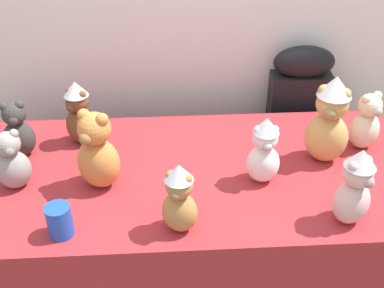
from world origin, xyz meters
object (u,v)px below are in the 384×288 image
Objects in this scene: teddy_bear_cream at (366,123)px; party_cup_blue at (60,221)px; teddy_bear_caramel at (179,199)px; teddy_bear_snow at (264,151)px; teddy_bear_honey at (329,121)px; teddy_bear_charcoal at (18,131)px; teddy_bear_ginger at (97,152)px; display_table at (192,241)px; teddy_bear_chestnut at (79,113)px; instrument_case at (293,139)px; teddy_bear_ash at (12,162)px; teddy_bear_blush at (355,188)px.

party_cup_blue is at bearing 176.58° from teddy_bear_cream.
teddy_bear_cream is 0.95× the size of teddy_bear_caramel.
party_cup_blue is (-0.68, -0.23, -0.07)m from teddy_bear_snow.
teddy_bear_honey is 1.50× the size of teddy_bear_charcoal.
teddy_bear_ginger is 1.25× the size of teddy_bear_cream.
display_table is 0.70m from teddy_bear_chestnut.
instrument_case is 3.82× the size of teddy_bear_snow.
teddy_bear_ginger is at bearing -143.41° from instrument_case.
teddy_bear_snow is at bearing -22.60° from teddy_bear_charcoal.
teddy_bear_honey is (0.84, 0.11, 0.03)m from teddy_bear_ginger.
teddy_bear_ginger is 1.29× the size of teddy_bear_charcoal.
teddy_bear_ash is (-1.32, -0.17, -0.00)m from teddy_bear_cream.
teddy_bear_snow is 2.39× the size of party_cup_blue.
teddy_bear_caramel is (-0.60, -0.84, 0.36)m from instrument_case.
teddy_bear_ginger is 0.85m from teddy_bear_honey.
teddy_bear_charcoal is 2.14× the size of party_cup_blue.
teddy_bear_chestnut is 2.46× the size of party_cup_blue.
teddy_bear_blush reaches higher than party_cup_blue.
teddy_bear_honey is 1.17m from teddy_bear_charcoal.
instrument_case is 3.95× the size of teddy_bear_caramel.
teddy_bear_snow is at bearing 18.90° from party_cup_blue.
teddy_bear_honey is 0.35m from teddy_bear_blush.
teddy_bear_cream is 0.46m from teddy_bear_blush.
display_table is 6.81× the size of teddy_bear_caramel.
teddy_bear_blush is at bearing -30.29° from teddy_bear_charcoal.
teddy_bear_chestnut is (-0.10, 0.29, -0.01)m from teddy_bear_ginger.
teddy_bear_cream is 1.20m from party_cup_blue.
instrument_case is at bearing 56.20° from teddy_bear_blush.
teddy_bear_charcoal is at bearing 154.78° from teddy_bear_cream.
party_cup_blue reaches higher than display_table.
teddy_bear_chestnut is at bearing 150.51° from teddy_bear_cream.
teddy_bear_ginger reaches higher than teddy_bear_caramel.
teddy_bear_ginger is at bearing 67.31° from party_cup_blue.
teddy_bear_honey reaches higher than teddy_bear_cream.
teddy_bear_cream is 1.04× the size of teddy_bear_ash.
teddy_bear_caramel is (-0.75, -0.42, 0.01)m from teddy_bear_cream.
teddy_bear_ash reaches higher than party_cup_blue.
teddy_bear_caramel is 0.65m from teddy_bear_chestnut.
teddy_bear_honey is at bearing 27.34° from teddy_bear_snow.
party_cup_blue is at bearing -137.02° from instrument_case.
display_table is at bearing 38.09° from teddy_bear_ginger.
teddy_bear_honey is (-0.18, -0.07, 0.06)m from teddy_bear_cream.
teddy_bear_caramel is at bearing -123.29° from instrument_case.
teddy_bear_honey is at bearing 54.47° from teddy_bear_caramel.
teddy_bear_charcoal is (-1.17, 0.10, -0.06)m from teddy_bear_honey.
display_table is at bearing -21.57° from teddy_bear_charcoal.
teddy_bear_charcoal is 0.90× the size of teddy_bear_snow.
teddy_bear_honey reaches higher than teddy_bear_snow.
instrument_case is at bearing 111.62° from teddy_bear_honey.
instrument_case is 1.09m from teddy_bear_chestnut.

